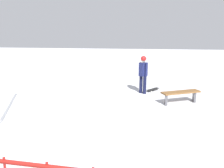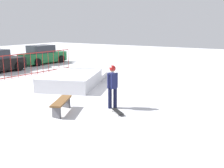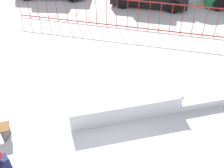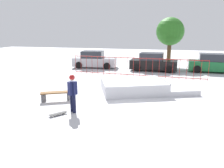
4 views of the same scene
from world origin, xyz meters
name	(u,v)px [view 2 (image 2 of 4)]	position (x,y,z in m)	size (l,w,h in m)	color
ground_plane	(78,90)	(0.00, 0.00, 0.00)	(60.00, 60.00, 0.00)	silver
skate_ramp	(74,79)	(0.90, 1.01, 0.32)	(5.98, 4.42, 0.74)	silver
skater	(113,83)	(-1.67, -3.13, 1.01)	(0.41, 0.43, 1.73)	black
skateboard	(118,111)	(-2.16, -3.67, 0.08)	(0.65, 0.76, 0.09)	black
perimeter_fence	(7,67)	(0.00, 5.51, 0.77)	(10.58, 0.68, 1.50)	maroon
park_bench	(61,103)	(-3.18, -1.80, 0.36)	(1.61, 1.06, 0.48)	brown
parked_car_green	(43,55)	(6.18, 8.91, 0.72)	(4.16, 2.05, 1.60)	#196B33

